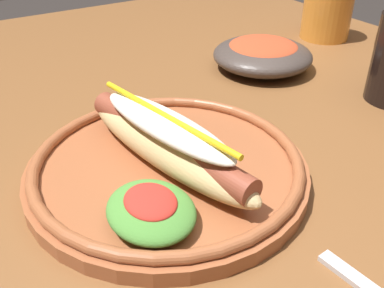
# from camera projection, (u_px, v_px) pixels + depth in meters

# --- Properties ---
(dining_table) EXTENTS (1.31, 0.87, 0.74)m
(dining_table) POSITION_uv_depth(u_px,v_px,m) (279.00, 188.00, 0.60)
(dining_table) COLOR brown
(dining_table) RESTS_ON ground_plane
(hot_dog_plate) EXTENTS (0.29, 0.29, 0.08)m
(hot_dog_plate) POSITION_uv_depth(u_px,v_px,m) (166.00, 162.00, 0.44)
(hot_dog_plate) COLOR #9E5633
(hot_dog_plate) RESTS_ON dining_table
(extra_cup) EXTENTS (0.09, 0.09, 0.11)m
(extra_cup) POSITION_uv_depth(u_px,v_px,m) (328.00, 9.00, 0.80)
(extra_cup) COLOR orange
(extra_cup) RESTS_ON dining_table
(side_bowl) EXTENTS (0.16, 0.16, 0.05)m
(side_bowl) POSITION_uv_depth(u_px,v_px,m) (263.00, 54.00, 0.69)
(side_bowl) COLOR #423833
(side_bowl) RESTS_ON dining_table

